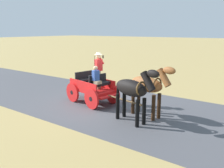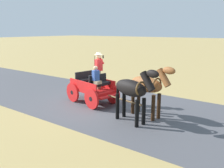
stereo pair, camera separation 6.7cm
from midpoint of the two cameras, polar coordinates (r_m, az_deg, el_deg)
The scene contains 5 objects.
ground_plane at distance 11.83m, azimuth -3.45°, elevation -4.37°, with size 200.00×200.00×0.00m, color tan.
road_surface at distance 11.83m, azimuth -3.45°, elevation -4.35°, with size 6.30×160.00×0.01m, color #4C4C51.
horse_drawn_carriage at distance 11.52m, azimuth -4.40°, elevation -0.66°, with size 1.88×4.51×2.50m.
horse_near_side at distance 9.62m, azimuth 9.01°, elevation -0.42°, with size 0.89×2.15×2.21m.
horse_off_side at distance 8.92m, azimuth 5.24°, elevation -1.38°, with size 0.93×2.14×2.21m.
Camera 2 is at (8.73, 7.16, 3.55)m, focal length 37.59 mm.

